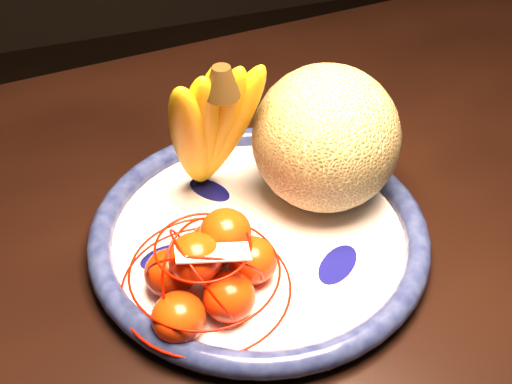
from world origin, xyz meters
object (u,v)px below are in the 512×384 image
object	(u,v)px
cantaloupe	(326,138)
fruit_bowl	(259,233)
dining_table	(333,259)
mandarin_bag	(209,270)
banana_bunch	(209,125)

from	to	relation	value
cantaloupe	fruit_bowl	bearing A→B (deg)	-158.21
dining_table	mandarin_bag	world-z (taller)	mandarin_bag
dining_table	cantaloupe	bearing A→B (deg)	120.96
dining_table	banana_bunch	size ratio (longest dim) A/B	7.69
banana_bunch	mandarin_bag	distance (m)	0.17
dining_table	cantaloupe	world-z (taller)	cantaloupe
fruit_bowl	banana_bunch	world-z (taller)	banana_bunch
mandarin_bag	banana_bunch	bearing A→B (deg)	72.12
cantaloupe	mandarin_bag	xyz separation A→B (m)	(-0.17, -0.10, -0.05)
mandarin_bag	fruit_bowl	bearing A→B (deg)	39.98
dining_table	banana_bunch	bearing A→B (deg)	152.28
cantaloupe	banana_bunch	xyz separation A→B (m)	(-0.13, 0.04, 0.02)
cantaloupe	mandarin_bag	distance (m)	0.21
dining_table	fruit_bowl	size ratio (longest dim) A/B	4.32
dining_table	banana_bunch	world-z (taller)	banana_bunch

